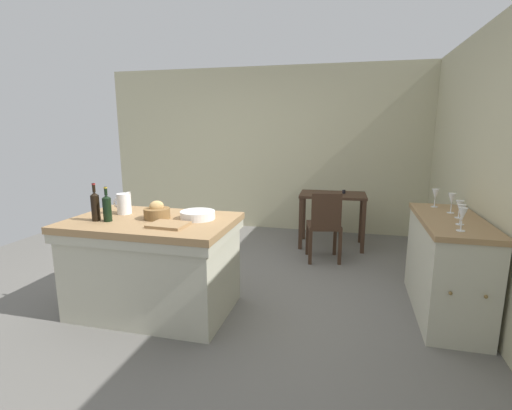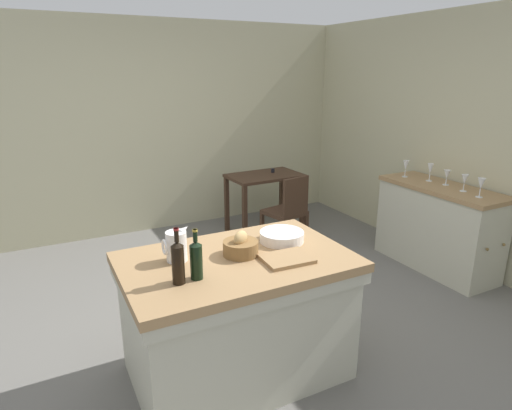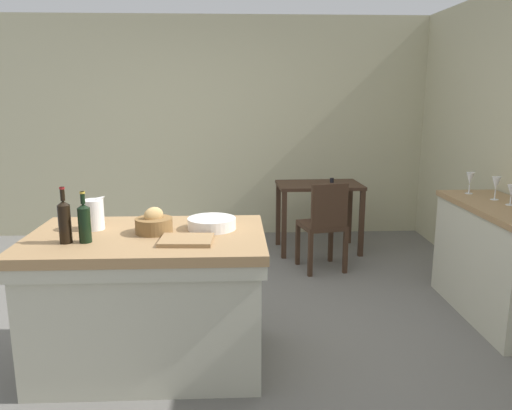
# 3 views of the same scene
# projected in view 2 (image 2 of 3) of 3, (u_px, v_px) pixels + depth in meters

# --- Properties ---
(ground_plane) EXTENTS (6.76, 6.76, 0.00)m
(ground_plane) POSITION_uv_depth(u_px,v_px,m) (243.00, 321.00, 3.65)
(ground_plane) COLOR #66635E
(wall_back) EXTENTS (5.32, 0.12, 2.60)m
(wall_back) POSITION_uv_depth(u_px,v_px,m) (153.00, 129.00, 5.47)
(wall_back) COLOR #B7B28E
(wall_back) RESTS_ON ground
(wall_right) EXTENTS (0.12, 5.20, 2.60)m
(wall_right) POSITION_uv_depth(u_px,v_px,m) (475.00, 143.00, 4.40)
(wall_right) COLOR #B7B28E
(wall_right) RESTS_ON ground
(island_table) EXTENTS (1.45, 0.94, 0.86)m
(island_table) POSITION_uv_depth(u_px,v_px,m) (237.00, 312.00, 2.90)
(island_table) COLOR #99754C
(island_table) RESTS_ON ground
(side_cabinet) EXTENTS (0.52, 1.31, 0.89)m
(side_cabinet) POSITION_uv_depth(u_px,v_px,m) (438.00, 227.00, 4.53)
(side_cabinet) COLOR #99754C
(side_cabinet) RESTS_ON ground
(writing_desk) EXTENTS (0.92, 0.59, 0.80)m
(writing_desk) POSITION_uv_depth(u_px,v_px,m) (265.00, 184.00, 5.49)
(writing_desk) COLOR #3D281C
(writing_desk) RESTS_ON ground
(wooden_chair) EXTENTS (0.48, 0.48, 0.89)m
(wooden_chair) POSITION_uv_depth(u_px,v_px,m) (288.00, 211.00, 4.94)
(wooden_chair) COLOR #3D281C
(wooden_chair) RESTS_ON ground
(pitcher) EXTENTS (0.17, 0.13, 0.23)m
(pitcher) POSITION_uv_depth(u_px,v_px,m) (176.00, 246.00, 2.71)
(pitcher) COLOR white
(pitcher) RESTS_ON island_table
(wash_bowl) EXTENTS (0.31, 0.31, 0.07)m
(wash_bowl) POSITION_uv_depth(u_px,v_px,m) (282.00, 236.00, 3.04)
(wash_bowl) COLOR white
(wash_bowl) RESTS_ON island_table
(bread_basket) EXTENTS (0.23, 0.23, 0.16)m
(bread_basket) POSITION_uv_depth(u_px,v_px,m) (241.00, 247.00, 2.81)
(bread_basket) COLOR brown
(bread_basket) RESTS_ON island_table
(cutting_board) EXTENTS (0.32, 0.26, 0.02)m
(cutting_board) POSITION_uv_depth(u_px,v_px,m) (287.00, 259.00, 2.74)
(cutting_board) COLOR #99754C
(cutting_board) RESTS_ON island_table
(wine_bottle_dark) EXTENTS (0.07, 0.07, 0.30)m
(wine_bottle_dark) POSITION_uv_depth(u_px,v_px,m) (196.00, 259.00, 2.47)
(wine_bottle_dark) COLOR black
(wine_bottle_dark) RESTS_ON island_table
(wine_bottle_amber) EXTENTS (0.07, 0.07, 0.33)m
(wine_bottle_amber) POSITION_uv_depth(u_px,v_px,m) (178.00, 261.00, 2.41)
(wine_bottle_amber) COLOR black
(wine_bottle_amber) RESTS_ON island_table
(wine_glass_far_left) EXTENTS (0.07, 0.07, 0.18)m
(wine_glass_far_left) POSITION_uv_depth(u_px,v_px,m) (481.00, 184.00, 3.98)
(wine_glass_far_left) COLOR white
(wine_glass_far_left) RESTS_ON side_cabinet
(wine_glass_left) EXTENTS (0.07, 0.07, 0.17)m
(wine_glass_left) POSITION_uv_depth(u_px,v_px,m) (465.00, 180.00, 4.17)
(wine_glass_left) COLOR white
(wine_glass_left) RESTS_ON side_cabinet
(wine_glass_middle) EXTENTS (0.07, 0.07, 0.15)m
(wine_glass_middle) POSITION_uv_depth(u_px,v_px,m) (447.00, 175.00, 4.41)
(wine_glass_middle) COLOR white
(wine_glass_middle) RESTS_ON side_cabinet
(wine_glass_right) EXTENTS (0.07, 0.07, 0.18)m
(wine_glass_right) POSITION_uv_depth(u_px,v_px,m) (430.00, 169.00, 4.56)
(wine_glass_right) COLOR white
(wine_glass_right) RESTS_ON side_cabinet
(wine_glass_far_right) EXTENTS (0.07, 0.07, 0.18)m
(wine_glass_far_right) POSITION_uv_depth(u_px,v_px,m) (406.00, 166.00, 4.74)
(wine_glass_far_right) COLOR white
(wine_glass_far_right) RESTS_ON side_cabinet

